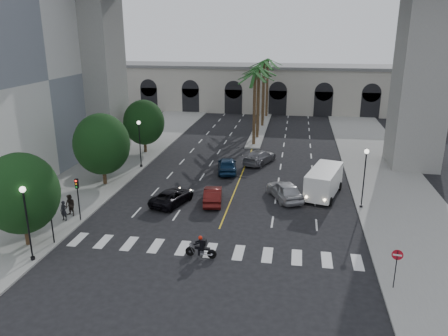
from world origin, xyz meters
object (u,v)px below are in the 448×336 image
at_px(lamp_post_left_far, 140,140).
at_px(motorcycle_rider, 202,248).
at_px(car_d, 259,157).
at_px(pedestrian_a, 64,211).
at_px(lamp_post_right, 364,173).
at_px(cargo_van, 324,181).
at_px(do_not_enter_sign, 397,261).
at_px(car_b, 213,195).
at_px(lamp_post_left_near, 27,217).
at_px(car_c, 172,197).
at_px(traffic_signal_near, 50,212).
at_px(pedestrian_b, 70,205).
at_px(traffic_signal_far, 78,192).
at_px(car_a, 285,190).
at_px(car_e, 227,165).

relative_size(lamp_post_left_far, motorcycle_rider, 2.43).
relative_size(car_d, pedestrian_a, 3.28).
relative_size(lamp_post_right, cargo_van, 0.82).
bearing_deg(do_not_enter_sign, motorcycle_rider, 179.91).
bearing_deg(motorcycle_rider, pedestrian_a, 167.66).
relative_size(motorcycle_rider, car_b, 0.50).
bearing_deg(car_b, lamp_post_left_near, 42.20).
distance_m(motorcycle_rider, car_c, 10.03).
height_order(lamp_post_left_near, car_b, lamp_post_left_near).
bearing_deg(traffic_signal_near, pedestrian_a, 108.01).
height_order(lamp_post_right, traffic_signal_near, lamp_post_right).
distance_m(lamp_post_right, pedestrian_b, 24.65).
xyz_separation_m(lamp_post_left_far, car_c, (6.37, -9.63, -2.56)).
bearing_deg(car_d, pedestrian_a, 74.57).
height_order(lamp_post_left_near, traffic_signal_far, lamp_post_left_near).
bearing_deg(traffic_signal_near, motorcycle_rider, -0.12).
distance_m(car_a, cargo_van, 3.80).
bearing_deg(lamp_post_right, car_b, -176.28).
height_order(traffic_signal_far, pedestrian_b, traffic_signal_far).
height_order(lamp_post_left_near, car_a, lamp_post_left_near).
bearing_deg(car_b, car_c, 3.93).
bearing_deg(pedestrian_a, traffic_signal_near, -62.71).
distance_m(lamp_post_left_far, traffic_signal_near, 18.51).
bearing_deg(car_e, traffic_signal_near, 52.35).
relative_size(lamp_post_right, traffic_signal_far, 1.47).
bearing_deg(pedestrian_b, motorcycle_rider, -4.44).
distance_m(lamp_post_left_far, do_not_enter_sign, 30.88).
relative_size(traffic_signal_near, motorcycle_rider, 1.65).
relative_size(lamp_post_left_far, pedestrian_a, 3.26).
height_order(traffic_signal_far, pedestrian_a, traffic_signal_far).
distance_m(car_c, car_e, 10.18).
xyz_separation_m(car_d, do_not_enter_sign, (10.19, -24.38, 1.15)).
xyz_separation_m(motorcycle_rider, car_c, (-4.64, 8.90, -0.05)).
xyz_separation_m(car_e, pedestrian_b, (-10.81, -13.82, 0.22)).
relative_size(lamp_post_left_near, cargo_van, 0.82).
height_order(traffic_signal_near, car_e, traffic_signal_near).
height_order(car_c, pedestrian_a, pedestrian_a).
xyz_separation_m(traffic_signal_far, car_b, (9.80, 5.66, -1.78)).
bearing_deg(lamp_post_left_near, do_not_enter_sign, 1.34).
xyz_separation_m(traffic_signal_far, car_d, (12.80, 18.42, -1.73)).
relative_size(lamp_post_left_far, car_c, 1.12).
bearing_deg(cargo_van, do_not_enter_sign, -61.76).
xyz_separation_m(car_d, car_e, (-3.13, -3.96, 0.06)).
bearing_deg(car_c, motorcycle_rider, 135.07).
xyz_separation_m(traffic_signal_near, car_c, (6.27, 8.87, -1.85)).
height_order(car_b, pedestrian_b, pedestrian_b).
height_order(lamp_post_right, motorcycle_rider, lamp_post_right).
distance_m(lamp_post_left_near, lamp_post_left_far, 21.00).
height_order(car_c, car_d, car_d).
distance_m(car_a, car_b, 6.59).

